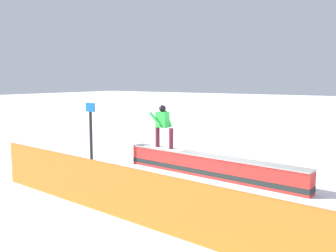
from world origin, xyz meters
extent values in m
plane|color=white|center=(0.00, 0.00, 0.00)|extent=(120.00, 120.00, 0.00)
cube|color=red|center=(0.00, 0.00, 0.31)|extent=(6.03, 0.95, 0.62)
cube|color=black|center=(0.00, 0.00, 0.15)|extent=(6.04, 0.96, 0.15)
cube|color=#989791|center=(0.00, 0.00, 0.64)|extent=(6.04, 1.01, 0.04)
cube|color=silver|center=(1.79, -0.16, 0.66)|extent=(1.60, 0.42, 0.01)
cylinder|color=maroon|center=(2.08, -0.19, 1.00)|extent=(0.15, 0.15, 0.67)
cylinder|color=maroon|center=(1.50, -0.13, 1.00)|extent=(0.15, 0.15, 0.67)
cube|color=green|center=(1.87, -0.17, 1.59)|extent=(0.42, 0.28, 0.50)
sphere|color=black|center=(1.87, -0.17, 1.95)|extent=(0.22, 0.22, 0.22)
cylinder|color=green|center=(2.06, -0.02, 1.61)|extent=(0.48, 0.13, 0.43)
cylinder|color=green|center=(1.75, -0.32, 1.61)|extent=(0.32, 0.12, 0.54)
cube|color=orange|center=(0.00, 4.03, 0.56)|extent=(8.75, 0.84, 1.12)
cylinder|color=#262628|center=(4.17, 0.79, 0.90)|extent=(0.10, 0.10, 1.80)
cube|color=blue|center=(4.17, 0.79, 1.95)|extent=(0.40, 0.04, 0.30)
camera|label=1|loc=(-5.17, 9.71, 2.89)|focal=40.22mm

